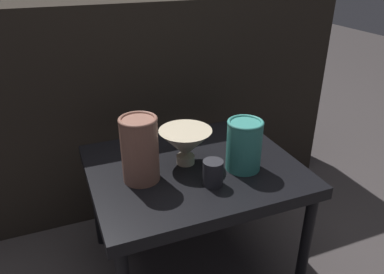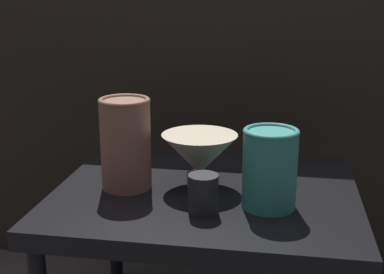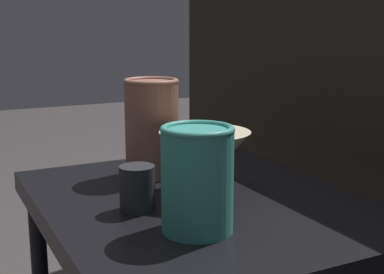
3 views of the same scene
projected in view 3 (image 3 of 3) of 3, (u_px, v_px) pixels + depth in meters
The scene contains 5 objects.
table at pixel (199, 221), 0.99m from camera, with size 0.67×0.55×0.42m.
bowl at pixel (205, 157), 0.99m from camera, with size 0.17×0.17×0.12m.
vase_textured_left at pixel (152, 126), 1.11m from camera, with size 0.11×0.11×0.20m.
vase_colorful_right at pixel (197, 178), 0.81m from camera, with size 0.11×0.11×0.17m.
cup at pixel (137, 188), 0.91m from camera, with size 0.06×0.06×0.08m.
Camera 3 is at (0.83, -0.43, 0.74)m, focal length 50.00 mm.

